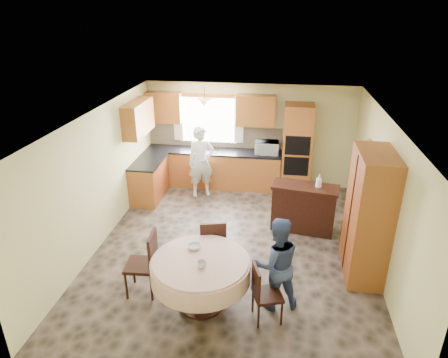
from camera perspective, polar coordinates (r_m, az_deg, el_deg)
floor at (r=7.61m, az=1.37°, el=-9.64°), size 5.00×6.00×0.01m
ceiling at (r=6.57m, az=1.59°, el=8.86°), size 5.00×6.00×0.01m
wall_back at (r=9.79m, az=3.63°, el=6.26°), size 5.00×0.02×2.50m
wall_front at (r=4.49m, az=-3.43°, el=-17.22°), size 5.00×0.02×2.50m
wall_left at (r=7.68m, az=-17.37°, el=0.12°), size 0.02×6.00×2.50m
wall_right at (r=7.18m, az=21.70°, el=-2.22°), size 0.02×6.00×2.50m
window at (r=9.80m, az=-2.22°, el=8.44°), size 1.40×0.03×1.10m
curtain_left at (r=9.90m, az=-6.60°, el=8.76°), size 0.22×0.02×1.15m
curtain_right at (r=9.63m, az=2.16°, el=8.48°), size 0.22×0.02×1.15m
base_cab_back at (r=9.89m, az=-1.55°, el=1.49°), size 3.30×0.60×0.88m
counter_back at (r=9.72m, az=-1.58°, el=4.00°), size 3.30×0.64×0.04m
base_cab_left at (r=9.41m, az=-10.62°, el=-0.14°), size 0.60×1.20×0.88m
counter_left at (r=9.24m, az=-10.84°, el=2.47°), size 0.64×1.20×0.04m
backsplash at (r=9.90m, az=-1.31°, el=6.08°), size 3.30×0.02×0.55m
wall_cab_left at (r=9.83m, az=-8.53°, el=10.11°), size 0.85×0.33×0.72m
wall_cab_right at (r=9.44m, az=4.57°, el=9.73°), size 0.90×0.33×0.72m
wall_cab_side at (r=8.97m, az=-12.16°, el=8.52°), size 0.33×1.20×0.72m
oven_tower at (r=9.54m, az=10.35°, el=4.22°), size 0.66×0.62×2.12m
oven_upper at (r=9.18m, az=10.48°, el=4.69°), size 0.56×0.01×0.45m
oven_lower at (r=9.35m, az=10.25°, el=1.80°), size 0.56×0.01×0.45m
pendant at (r=9.22m, az=-2.82°, el=10.77°), size 0.36×0.36×0.18m
sideboard at (r=8.09m, az=11.31°, el=-4.26°), size 1.34×0.72×0.91m
space_heater at (r=7.91m, az=17.92°, el=-7.43°), size 0.42×0.35×0.50m
cupboard at (r=6.82m, az=19.91°, el=-4.98°), size 0.56×1.13×2.15m
dining_table at (r=5.94m, az=-3.35°, el=-12.90°), size 1.45×1.45×0.83m
chair_left at (r=6.35m, az=-11.08°, el=-11.35°), size 0.49×0.49×1.06m
chair_back at (r=6.66m, az=-1.60°, el=-9.26°), size 0.54×0.54×1.02m
chair_right at (r=5.84m, az=5.55°, el=-15.63°), size 0.49×0.49×0.90m
framed_picture at (r=8.13m, az=20.15°, el=3.57°), size 0.06×0.51×0.42m
microwave at (r=9.49m, az=6.11°, el=4.47°), size 0.57×0.40×0.31m
person_sink at (r=9.25m, az=-3.28°, el=2.45°), size 0.72×0.61×1.67m
person_dining at (r=5.96m, az=7.48°, el=-11.91°), size 0.84×0.73×1.47m
bowl_sideboard at (r=7.86m, az=9.09°, el=-1.05°), size 0.25×0.25×0.05m
bottle_sideboard at (r=7.85m, az=13.39°, el=-0.42°), size 0.14×0.14×0.31m
cup_table at (r=5.67m, az=-3.20°, el=-12.07°), size 0.17×0.17×0.10m
bowl_table at (r=6.06m, az=-4.28°, el=-9.65°), size 0.25×0.25×0.06m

